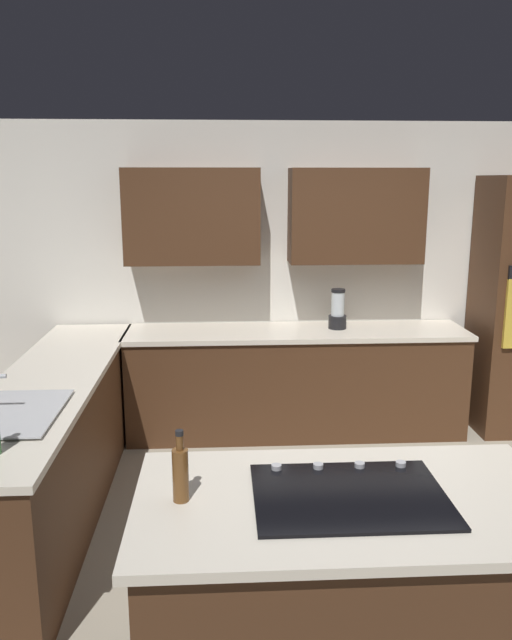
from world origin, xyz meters
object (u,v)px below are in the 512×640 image
at_px(cooktop, 349,495).
at_px(oil_bottle, 180,473).
at_px(blender, 338,312).
at_px(sink_unit, 14,412).

relative_size(cooktop, oil_bottle, 2.60).
bearing_deg(oil_bottle, blender, -111.87).
distance_m(cooktop, blender, 2.87).
bearing_deg(oil_bottle, sink_unit, -45.28).
height_order(sink_unit, blender, blender).
relative_size(blender, oil_bottle, 1.15).
relative_size(cooktop, blender, 2.26).
bearing_deg(sink_unit, oil_bottle, 134.72).
distance_m(blender, oil_bottle, 3.05).
bearing_deg(cooktop, sink_unit, -30.81).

